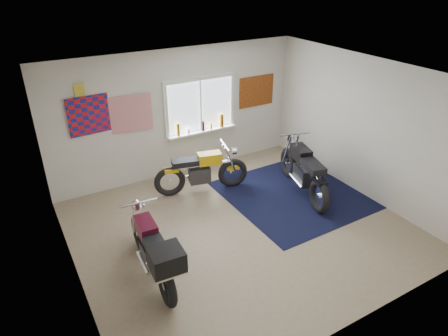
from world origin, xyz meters
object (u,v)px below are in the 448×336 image
navy_rug (292,195)px  black_chrome_bike (303,172)px  yellow_triumph (201,172)px  maroon_tourer (154,252)px

navy_rug → black_chrome_bike: size_ratio=1.25×
black_chrome_bike → yellow_triumph: bearing=73.2°
maroon_tourer → black_chrome_bike: bearing=-72.4°
yellow_triumph → maroon_tourer: (-1.76, -1.96, 0.08)m
black_chrome_bike → maroon_tourer: (-3.49, -0.88, 0.04)m
yellow_triumph → black_chrome_bike: size_ratio=0.92×
yellow_triumph → black_chrome_bike: bearing=-18.8°
navy_rug → maroon_tourer: size_ratio=1.34×
yellow_triumph → maroon_tourer: size_ratio=0.98×
navy_rug → maroon_tourer: 3.42m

